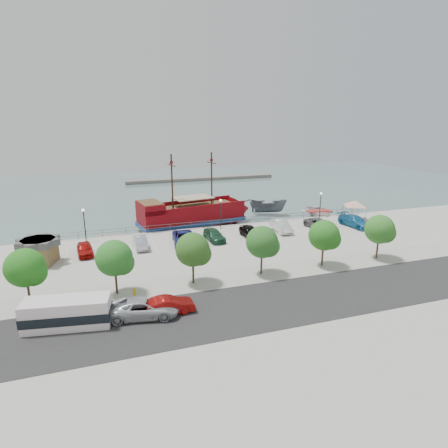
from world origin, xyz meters
name	(u,v)px	position (x,y,z in m)	size (l,w,h in m)	color
ground	(236,250)	(0.00, 0.00, -1.00)	(160.00, 160.00, 0.00)	slate
land_slab	(332,336)	(0.00, -21.00, -0.60)	(100.00, 58.00, 1.20)	#B0AC9B
street	(299,299)	(0.00, -16.00, 0.01)	(100.00, 8.00, 0.04)	#242424
sidewalk	(270,273)	(0.00, -10.00, 0.01)	(100.00, 4.00, 0.05)	gray
seawall_railing	(218,223)	(0.00, 7.80, 0.53)	(50.00, 0.06, 1.00)	slate
far_shore	(201,179)	(10.00, 55.00, -0.60)	(40.00, 3.00, 0.80)	#6A6659
pirate_ship	(200,214)	(-1.63, 12.05, 0.96)	(18.86, 8.20, 11.71)	maroon
patrol_boat	(268,208)	(11.27, 15.19, 0.22)	(2.37, 6.29, 2.44)	#565C64
speedboat	(319,213)	(18.70, 10.83, -0.28)	(4.97, 6.96, 1.44)	silver
dock_west	(124,237)	(-13.24, 9.20, -0.78)	(7.63, 2.18, 0.44)	slate
dock_mid	(269,224)	(8.74, 9.20, -0.82)	(6.43, 1.84, 0.37)	gray
dock_east	(308,220)	(15.70, 9.20, -0.79)	(7.41, 2.12, 0.42)	gray
shed	(39,251)	(-22.46, 0.06, 1.47)	(4.17, 4.17, 2.76)	brown
canopy_tent	(356,201)	(21.20, 5.00, 2.95)	(5.33, 5.33, 3.39)	slate
street_van	(144,308)	(-13.14, -14.82, 0.76)	(2.54, 5.50, 1.53)	#B5B9BF
street_sedan	(168,306)	(-11.25, -14.93, 0.70)	(1.48, 4.23, 1.39)	#970E0C
shuttle_bus	(67,313)	(-18.74, -14.50, 1.08)	(6.59, 3.17, 2.23)	white
fire_hydrant	(134,291)	(-13.55, -10.80, 0.37)	(0.24, 0.24, 0.69)	#EEA80A
lamp_post_left	(84,219)	(-18.00, 6.50, 2.94)	(0.36, 0.36, 4.28)	black
lamp_post_mid	(221,209)	(0.00, 6.50, 2.94)	(0.36, 0.36, 4.28)	black
lamp_post_right	(321,201)	(16.00, 6.50, 2.94)	(0.36, 0.36, 4.28)	black
tree_a	(27,269)	(-21.85, -10.07, 3.30)	(3.30, 3.20, 5.00)	#473321
tree_b	(116,259)	(-14.85, -10.07, 3.30)	(3.30, 3.20, 5.00)	#473321
tree_c	(194,251)	(-7.85, -10.07, 3.30)	(3.30, 3.20, 5.00)	#473321
tree_d	(264,243)	(-0.85, -10.07, 3.30)	(3.30, 3.20, 5.00)	#473321
tree_e	(326,236)	(6.15, -10.07, 3.30)	(3.30, 3.20, 5.00)	#473321
tree_f	(381,230)	(13.15, -10.07, 3.30)	(3.30, 3.20, 5.00)	#473321
parked_car_a	(85,249)	(-17.98, 1.34, 0.70)	(1.66, 4.13, 1.41)	#A10E0A
parked_car_b	(140,242)	(-11.67, 1.75, 0.70)	(1.47, 4.22, 1.39)	#A6ABBB
parked_car_c	(184,238)	(-6.39, 1.60, 0.77)	(2.56, 5.55, 1.54)	navy
parked_car_d	(214,235)	(-2.39, 1.86, 0.67)	(1.88, 4.62, 1.34)	#1F4F32
parked_car_e	(250,232)	(2.44, 1.50, 0.77)	(1.82, 4.52, 1.54)	black
parked_car_f	(281,226)	(7.51, 2.68, 0.80)	(1.69, 4.84, 1.59)	silver
parked_car_g	(319,224)	(13.33, 2.28, 0.68)	(2.26, 4.89, 1.36)	#616161
parked_car_h	(355,221)	(18.73, 1.53, 0.80)	(2.25, 5.53, 1.60)	teal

